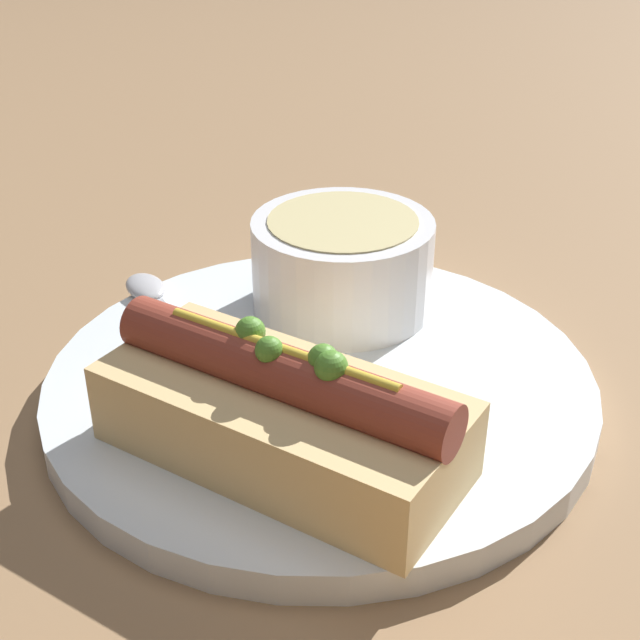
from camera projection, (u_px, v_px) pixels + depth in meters
ground_plane at (320, 398)px, 0.48m from camera, size 4.00×4.00×0.00m
dinner_plate at (320, 385)px, 0.48m from camera, size 0.29×0.29×0.02m
hot_dog at (282, 411)px, 0.40m from camera, size 0.17×0.08×0.07m
soup_bowl at (342, 260)px, 0.52m from camera, size 0.11×0.11×0.06m
spoon at (160, 306)px, 0.53m from camera, size 0.13×0.09×0.01m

